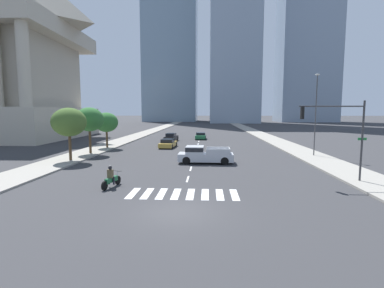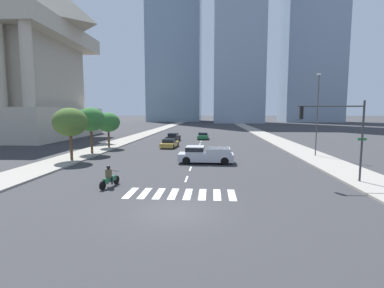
% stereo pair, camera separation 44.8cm
% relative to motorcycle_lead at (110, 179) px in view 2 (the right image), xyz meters
% --- Properties ---
extents(ground_plane, '(800.00, 800.00, 0.00)m').
position_rel_motorcycle_lead_xyz_m(ground_plane, '(4.97, -4.46, -0.58)').
color(ground_plane, '#333335').
extents(sidewalk_east, '(4.00, 260.00, 0.15)m').
position_rel_motorcycle_lead_xyz_m(sidewalk_east, '(18.27, 25.54, -0.51)').
color(sidewalk_east, gray).
rests_on(sidewalk_east, ground).
extents(sidewalk_west, '(4.00, 260.00, 0.15)m').
position_rel_motorcycle_lead_xyz_m(sidewalk_west, '(-8.33, 25.54, -0.51)').
color(sidewalk_west, gray).
rests_on(sidewalk_west, ground).
extents(crosswalk_near, '(6.75, 2.44, 0.01)m').
position_rel_motorcycle_lead_xyz_m(crosswalk_near, '(4.97, -1.32, -0.58)').
color(crosswalk_near, silver).
rests_on(crosswalk_near, ground).
extents(lane_divider_center, '(0.14, 50.00, 0.01)m').
position_rel_motorcycle_lead_xyz_m(lane_divider_center, '(4.97, 26.68, -0.58)').
color(lane_divider_center, silver).
rests_on(lane_divider_center, ground).
extents(motorcycle_lead, '(0.84, 2.17, 1.49)m').
position_rel_motorcycle_lead_xyz_m(motorcycle_lead, '(0.00, 0.00, 0.00)').
color(motorcycle_lead, black).
rests_on(motorcycle_lead, ground).
extents(pickup_truck, '(5.46, 2.22, 1.67)m').
position_rel_motorcycle_lead_xyz_m(pickup_truck, '(6.01, 9.63, 0.23)').
color(pickup_truck, '#B7BABF').
rests_on(pickup_truck, ground).
extents(sedan_black_0, '(2.10, 4.55, 1.40)m').
position_rel_motorcycle_lead_xyz_m(sedan_black_0, '(0.14, 30.86, 0.06)').
color(sedan_black_0, black).
rests_on(sedan_black_0, ground).
extents(sedan_gold_1, '(2.19, 4.83, 1.24)m').
position_rel_motorcycle_lead_xyz_m(sedan_gold_1, '(0.82, 21.94, -0.01)').
color(sedan_gold_1, '#B28E38').
rests_on(sedan_gold_1, ground).
extents(sedan_green_2, '(2.00, 4.31, 1.25)m').
position_rel_motorcycle_lead_xyz_m(sedan_green_2, '(5.19, 34.96, -0.00)').
color(sedan_green_2, '#1E6038').
rests_on(sedan_green_2, ground).
extents(traffic_signal_near, '(4.78, 0.28, 5.69)m').
position_rel_motorcycle_lead_xyz_m(traffic_signal_near, '(15.67, 2.24, 3.49)').
color(traffic_signal_near, '#333335').
rests_on(traffic_signal_near, sidewalk_east).
extents(street_lamp_east, '(0.50, 0.24, 9.12)m').
position_rel_motorcycle_lead_xyz_m(street_lamp_east, '(18.57, 14.50, 4.74)').
color(street_lamp_east, '#3F3F42').
rests_on(street_lamp_east, sidewalk_east).
extents(street_tree_nearest, '(3.41, 3.41, 5.34)m').
position_rel_motorcycle_lead_xyz_m(street_tree_nearest, '(-7.53, 9.72, 3.44)').
color(street_tree_nearest, '#4C3823').
rests_on(street_tree_nearest, sidewalk_west).
extents(street_tree_second, '(3.33, 3.33, 5.44)m').
position_rel_motorcycle_lead_xyz_m(street_tree_second, '(-7.53, 14.74, 3.58)').
color(street_tree_second, '#4C3823').
rests_on(street_tree_second, sidewalk_west).
extents(street_tree_third, '(3.17, 3.17, 4.84)m').
position_rel_motorcycle_lead_xyz_m(street_tree_third, '(-7.53, 20.44, 3.04)').
color(street_tree_third, '#4C3823').
rests_on(street_tree_third, sidewalk_west).
extents(war_memorial, '(26.77, 26.77, 36.98)m').
position_rel_motorcycle_lead_xyz_m(war_memorial, '(-32.50, 35.35, 18.42)').
color(war_memorial, '#BCB29E').
rests_on(war_memorial, ground).
extents(office_tower_left_skyline, '(27.99, 27.93, 137.82)m').
position_rel_motorcycle_lead_xyz_m(office_tower_left_skyline, '(-13.72, 142.99, 63.45)').
color(office_tower_left_skyline, '#7A93A8').
rests_on(office_tower_left_skyline, ground).
extents(office_tower_right_skyline, '(28.21, 21.49, 125.45)m').
position_rel_motorcycle_lead_xyz_m(office_tower_right_skyline, '(57.23, 135.99, 55.81)').
color(office_tower_right_skyline, '#8C9EB2').
rests_on(office_tower_right_skyline, ground).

